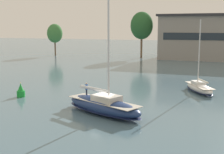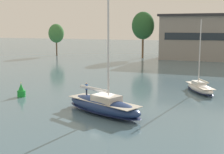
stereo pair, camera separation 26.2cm
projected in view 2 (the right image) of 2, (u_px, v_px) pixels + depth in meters
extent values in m
plane|color=slate|center=(103.00, 114.00, 37.41)|extent=(400.00, 400.00, 0.00)
cube|color=gray|center=(221.00, 38.00, 98.51)|extent=(35.86, 16.96, 13.44)
cube|color=#1E2833|center=(220.00, 37.00, 90.50)|extent=(32.27, 0.10, 2.15)
cube|color=#2D2D33|center=(222.00, 15.00, 97.37)|extent=(37.06, 18.16, 0.70)
cylinder|color=brown|center=(143.00, 46.00, 102.89)|extent=(0.65, 0.65, 8.15)
ellipsoid|color=#285B2D|center=(143.00, 26.00, 101.84)|extent=(7.33, 7.33, 8.96)
cylinder|color=brown|center=(57.00, 47.00, 111.72)|extent=(0.49, 0.49, 6.07)
ellipsoid|color=#3D7A3D|center=(56.00, 33.00, 110.94)|extent=(5.46, 5.46, 6.68)
ellipsoid|color=navy|center=(103.00, 106.00, 37.26)|extent=(11.78, 7.53, 1.95)
ellipsoid|color=#19234C|center=(103.00, 110.00, 37.34)|extent=(11.89, 7.60, 0.23)
cube|color=#BCB7A8|center=(103.00, 101.00, 37.17)|extent=(10.31, 6.51, 0.06)
cube|color=beige|center=(106.00, 98.00, 36.70)|extent=(3.84, 3.34, 0.80)
cylinder|color=silver|center=(108.00, 41.00, 35.38)|extent=(0.23, 0.23, 14.32)
cylinder|color=silver|center=(94.00, 90.00, 38.13)|extent=(4.80, 2.24, 0.19)
cylinder|color=white|center=(94.00, 88.00, 38.11)|extent=(4.37, 2.15, 0.31)
cylinder|color=#232838|center=(87.00, 93.00, 39.74)|extent=(0.26, 0.26, 0.85)
cylinder|color=#1E4CA5|center=(86.00, 87.00, 39.62)|extent=(0.45, 0.45, 0.65)
sphere|color=tan|center=(86.00, 84.00, 39.55)|extent=(0.24, 0.24, 0.24)
ellipsoid|color=silver|center=(200.00, 88.00, 49.38)|extent=(5.98, 8.34, 1.40)
ellipsoid|color=#19234C|center=(200.00, 90.00, 49.44)|extent=(6.04, 8.42, 0.17)
cube|color=beige|center=(200.00, 85.00, 49.31)|extent=(5.18, 7.29, 0.06)
cube|color=silver|center=(199.00, 83.00, 49.66)|extent=(2.52, 2.80, 0.58)
cylinder|color=silver|center=(200.00, 52.00, 49.12)|extent=(0.16, 0.16, 10.30)
cylinder|color=silver|center=(203.00, 81.00, 48.01)|extent=(1.90, 3.32, 0.14)
cylinder|color=silver|center=(203.00, 81.00, 47.99)|extent=(1.80, 3.03, 0.22)
cylinder|color=green|center=(21.00, 94.00, 46.41)|extent=(1.21, 1.21, 0.91)
cone|color=green|center=(21.00, 87.00, 46.25)|extent=(0.91, 0.91, 1.11)
sphere|color=#F2F266|center=(21.00, 83.00, 46.15)|extent=(0.16, 0.16, 0.16)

